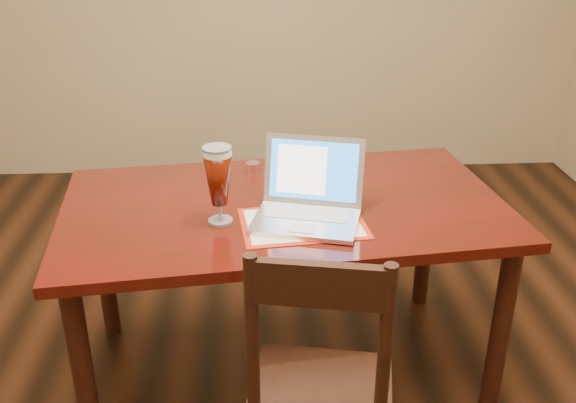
{
  "coord_description": "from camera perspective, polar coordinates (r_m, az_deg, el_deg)",
  "views": [
    {
      "loc": [
        -0.01,
        -1.9,
        1.78
      ],
      "look_at": [
        0.1,
        0.12,
        0.84
      ],
      "focal_mm": 40.0,
      "sensor_mm": 36.0,
      "label": 1
    }
  ],
  "objects": [
    {
      "name": "dining_table",
      "position": [
        2.43,
        -0.39,
        -1.93
      ],
      "size": [
        1.73,
        1.1,
        1.05
      ],
      "rotation": [
        0.0,
        0.0,
        0.11
      ],
      "color": "#4E0C0A",
      "rests_on": "ground"
    },
    {
      "name": "dining_chair",
      "position": [
        1.97,
        2.84,
        -16.78
      ],
      "size": [
        0.49,
        0.48,
        1.0
      ],
      "rotation": [
        0.0,
        0.0,
        -0.19
      ],
      "color": "black",
      "rests_on": "ground"
    }
  ]
}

